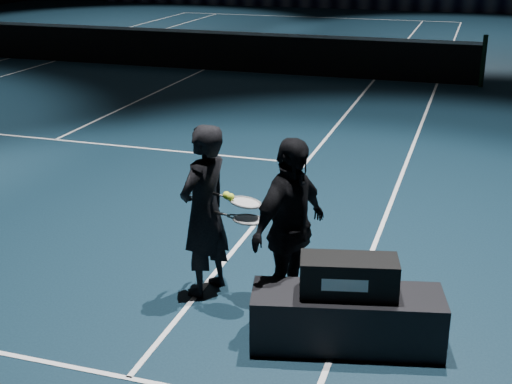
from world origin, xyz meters
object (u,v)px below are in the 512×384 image
Objects in this scene: player_b at (290,230)px; tennis_balls at (229,194)px; racket_bag at (349,276)px; racket_upper at (245,202)px; player_a at (204,211)px; racket_lower at (248,220)px; player_bench at (347,319)px.

player_b is 0.63m from tennis_balls.
racket_upper reaches higher than racket_bag.
player_a is (-1.40, 0.51, 0.19)m from racket_bag.
player_b is at bearing 95.49° from player_a.
player_a is 2.33× the size of racket_upper.
tennis_balls is (-1.15, 0.46, 0.39)m from racket_bag.
racket_upper is at bearing 141.34° from racket_lower.
player_a reaches higher than player_bench.
tennis_balls is (-0.58, 0.13, 0.21)m from player_b.
player_a is at bearing 180.00° from racket_lower.
player_bench is at bearing 87.74° from player_a.
player_a and player_b have the same top height.
player_a is 13.20× the size of tennis_balls.
racket_lower is 0.28m from tennis_balls.
tennis_balls reaches higher than player_bench.
player_bench is 1.31m from racket_upper.
player_a is 0.33m from tennis_balls.
player_b is (0.83, -0.18, 0.00)m from player_a.
player_b is at bearing 137.05° from racket_bag.
racket_upper is at bearing 142.25° from player_bench.
racket_bag is at bearing -11.09° from racket_lower.
racket_lower is at bearing -13.58° from tennis_balls.
player_a is at bearing -178.29° from racket_upper.
racket_bag is 0.48× the size of player_b.
player_bench is 0.95× the size of player_a.
racket_upper is at bearing 142.25° from racket_bag.
player_a reaches higher than racket_lower.
player_a reaches higher than racket_upper.
player_b is 0.47m from racket_upper.
player_b is at bearing 0.00° from racket_lower.
racket_bag is at bearing -21.69° from tennis_balls.
player_b reaches higher than racket_upper.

